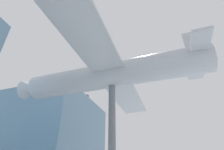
{
  "coord_description": "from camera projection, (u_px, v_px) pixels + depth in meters",
  "views": [
    {
      "loc": [
        -9.73,
        -3.27,
        1.6
      ],
      "look_at": [
        0.0,
        0.0,
        7.82
      ],
      "focal_mm": 28.0,
      "sensor_mm": 36.0,
      "label": 1
    }
  ],
  "objects": [
    {
      "name": "support_pylon_central",
      "position": [
        112.0,
        142.0,
        9.75
      ],
      "size": [
        0.43,
        0.43,
        6.94
      ],
      "color": "slate",
      "rests_on": "ground_plane"
    },
    {
      "name": "glass_pavilion_right",
      "position": [
        45.0,
        145.0,
        21.76
      ],
      "size": [
        11.61,
        11.69,
        11.43
      ],
      "color": "#60849E",
      "rests_on": "ground_plane"
    },
    {
      "name": "suspended_airplane",
      "position": [
        109.0,
        75.0,
        12.08
      ],
      "size": [
        15.71,
        14.12,
        3.11
      ],
      "rotation": [
        0.0,
        0.0,
        -0.0
      ],
      "color": "#B2B7BC",
      "rests_on": "support_pylon_central"
    }
  ]
}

